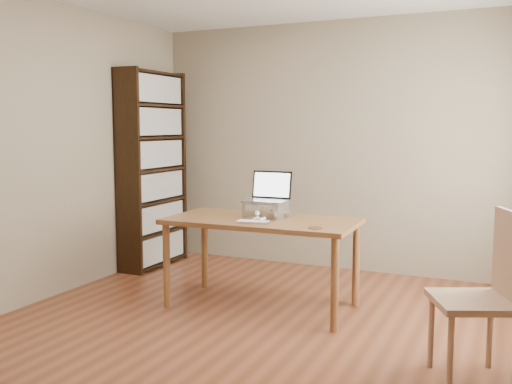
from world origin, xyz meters
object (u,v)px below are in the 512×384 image
Objects in this scene: cat at (270,210)px; chair at (488,291)px; bookshelf at (153,169)px; keyboard at (253,222)px; desk at (262,229)px; laptop at (269,194)px.

cat is 1.97m from chair.
bookshelf is 7.68× the size of keyboard.
chair reaches higher than keyboard.
chair is at bearing -20.46° from cat.
keyboard is 1.85m from chair.
bookshelf is 2.05× the size of chair.
keyboard is 0.33m from cat.
bookshelf is at bearing 151.87° from desk.
bookshelf reaches higher than desk.
keyboard reaches higher than desk.
bookshelf reaches higher than laptop.
laptop is at bearing 129.37° from chair.
bookshelf is 4.47× the size of cat.
desk is 0.31m from laptop.
laptop reaches higher than desk.
cat is at bearing 73.37° from desk.
desk is 4.41× the size of laptop.
keyboard is at bearing -87.50° from laptop.
cat is at bearing -23.56° from bookshelf.
keyboard is 0.58× the size of cat.
laptop is at bearing 88.93° from desk.
bookshelf is 1.86m from cat.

